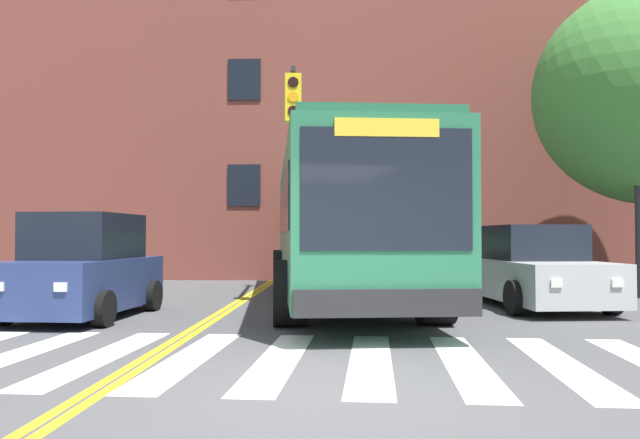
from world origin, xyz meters
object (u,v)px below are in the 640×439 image
object	(u,v)px
city_bus	(340,222)
car_navy_near_lane	(85,270)
car_silver_far_lane	(531,269)
traffic_light_overhead	(292,146)

from	to	relation	value
city_bus	car_navy_near_lane	world-z (taller)	city_bus
car_silver_far_lane	traffic_light_overhead	size ratio (longest dim) A/B	0.88
city_bus	traffic_light_overhead	world-z (taller)	traffic_light_overhead
car_silver_far_lane	traffic_light_overhead	bearing A→B (deg)	160.91
car_navy_near_lane	traffic_light_overhead	xyz separation A→B (m)	(3.45, 3.95, 2.82)
car_silver_far_lane	city_bus	bearing A→B (deg)	171.04
car_silver_far_lane	traffic_light_overhead	distance (m)	6.21
car_silver_far_lane	traffic_light_overhead	xyz separation A→B (m)	(-5.19, 1.80, 2.90)
city_bus	car_navy_near_lane	size ratio (longest dim) A/B	3.19
car_navy_near_lane	traffic_light_overhead	size ratio (longest dim) A/B	0.68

